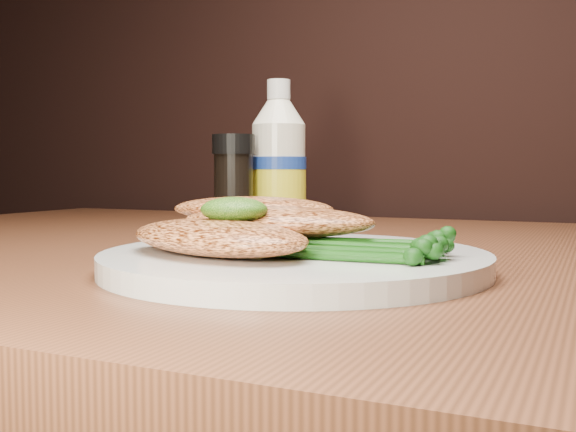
% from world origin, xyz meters
% --- Properties ---
extents(plate, '(0.28, 0.28, 0.01)m').
position_xyz_m(plate, '(0.09, 0.89, 0.76)').
color(plate, silver).
rests_on(plate, dining_table).
extents(chicken_front, '(0.17, 0.13, 0.03)m').
position_xyz_m(chicken_front, '(0.05, 0.85, 0.78)').
color(chicken_front, '#F78D4E').
rests_on(chicken_front, plate).
extents(chicken_mid, '(0.16, 0.09, 0.02)m').
position_xyz_m(chicken_mid, '(0.07, 0.90, 0.79)').
color(chicken_mid, '#F78D4E').
rests_on(chicken_mid, plate).
extents(chicken_back, '(0.15, 0.10, 0.02)m').
position_xyz_m(chicken_back, '(0.03, 0.94, 0.79)').
color(chicken_back, '#F78D4E').
rests_on(chicken_back, plate).
extents(pesto_front, '(0.06, 0.05, 0.02)m').
position_xyz_m(pesto_front, '(0.06, 0.87, 0.80)').
color(pesto_front, '#0C3508').
rests_on(pesto_front, chicken_front).
extents(broccolini_bundle, '(0.17, 0.15, 0.02)m').
position_xyz_m(broccolini_bundle, '(0.14, 0.89, 0.78)').
color(broccolini_bundle, '#164C10').
rests_on(broccolini_bundle, plate).
extents(mayo_bottle, '(0.07, 0.07, 0.17)m').
position_xyz_m(mayo_bottle, '(-0.03, 1.13, 0.84)').
color(mayo_bottle, beige).
rests_on(mayo_bottle, dining_table).
extents(pepper_grinder, '(0.06, 0.06, 0.11)m').
position_xyz_m(pepper_grinder, '(-0.06, 1.08, 0.81)').
color(pepper_grinder, black).
rests_on(pepper_grinder, dining_table).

